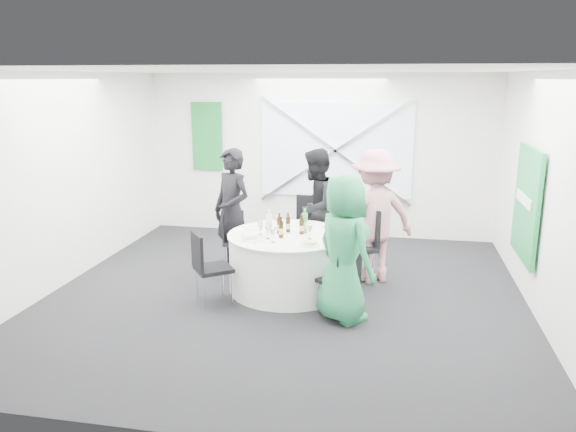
% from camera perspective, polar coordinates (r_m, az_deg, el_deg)
% --- Properties ---
extents(floor, '(6.00, 6.00, 0.00)m').
position_cam_1_polar(floor, '(7.28, -0.30, -8.04)').
color(floor, black).
rests_on(floor, ground).
extents(ceiling, '(6.00, 6.00, 0.00)m').
position_cam_1_polar(ceiling, '(6.75, -0.33, 14.58)').
color(ceiling, silver).
rests_on(ceiling, wall_back).
extents(wall_back, '(6.00, 0.00, 6.00)m').
position_cam_1_polar(wall_back, '(9.80, 3.12, 6.14)').
color(wall_back, white).
rests_on(wall_back, floor).
extents(wall_front, '(6.00, 0.00, 6.00)m').
position_cam_1_polar(wall_front, '(4.07, -8.60, -5.17)').
color(wall_front, white).
rests_on(wall_front, floor).
extents(wall_left, '(0.00, 6.00, 6.00)m').
position_cam_1_polar(wall_left, '(8.01, -21.90, 3.42)').
color(wall_left, white).
rests_on(wall_left, floor).
extents(wall_right, '(0.00, 6.00, 6.00)m').
position_cam_1_polar(wall_right, '(6.96, 24.71, 1.68)').
color(wall_right, white).
rests_on(wall_right, floor).
extents(window_panel, '(2.60, 0.03, 1.60)m').
position_cam_1_polar(window_panel, '(9.71, 4.86, 6.64)').
color(window_panel, silver).
rests_on(window_panel, wall_back).
extents(window_brace_a, '(2.63, 0.05, 1.84)m').
position_cam_1_polar(window_brace_a, '(9.67, 4.84, 6.61)').
color(window_brace_a, silver).
rests_on(window_brace_a, window_panel).
extents(window_brace_b, '(2.63, 0.05, 1.84)m').
position_cam_1_polar(window_brace_b, '(9.67, 4.84, 6.61)').
color(window_brace_b, silver).
rests_on(window_brace_b, window_panel).
extents(green_banner, '(0.55, 0.04, 1.20)m').
position_cam_1_polar(green_banner, '(10.18, -8.23, 8.01)').
color(green_banner, '#166F28').
rests_on(green_banner, wall_back).
extents(green_sign, '(0.05, 1.20, 1.40)m').
position_cam_1_polar(green_sign, '(7.56, 23.09, 1.17)').
color(green_sign, '#198B3E').
rests_on(green_sign, wall_right).
extents(banquet_table, '(1.56, 1.56, 0.76)m').
position_cam_1_polar(banquet_table, '(7.33, -0.00, -4.70)').
color(banquet_table, silver).
rests_on(banquet_table, floor).
extents(chair_back, '(0.51, 0.52, 1.03)m').
position_cam_1_polar(chair_back, '(8.25, 2.12, -0.94)').
color(chair_back, black).
rests_on(chair_back, floor).
extents(chair_back_left, '(0.54, 0.54, 0.85)m').
position_cam_1_polar(chair_back_left, '(8.04, -5.10, -2.21)').
color(chair_back_left, black).
rests_on(chair_back_left, floor).
extents(chair_back_right, '(0.63, 0.63, 1.04)m').
position_cam_1_polar(chair_back_right, '(7.58, 7.63, -2.37)').
color(chair_back_right, black).
rests_on(chair_back_right, floor).
extents(chair_front_right, '(0.54, 0.54, 0.84)m').
position_cam_1_polar(chair_front_right, '(6.52, 5.54, -6.16)').
color(chair_front_right, black).
rests_on(chair_front_right, floor).
extents(chair_front_left, '(0.58, 0.58, 0.91)m').
position_cam_1_polar(chair_front_left, '(6.90, -8.26, -4.71)').
color(chair_front_left, black).
rests_on(chair_front_left, floor).
extents(person_man_back_left, '(0.77, 0.71, 1.77)m').
position_cam_1_polar(person_man_back_left, '(7.95, -5.71, 0.50)').
color(person_man_back_left, black).
rests_on(person_man_back_left, floor).
extents(person_man_back, '(0.59, 0.91, 1.73)m').
position_cam_1_polar(person_man_back, '(8.23, 2.77, 0.87)').
color(person_man_back, black).
rests_on(person_man_back, floor).
extents(person_woman_pink, '(1.29, 1.03, 1.81)m').
position_cam_1_polar(person_woman_pink, '(7.62, 8.76, -0.04)').
color(person_woman_pink, '#BB7981').
rests_on(person_woman_pink, floor).
extents(person_woman_green, '(0.97, 0.96, 1.69)m').
position_cam_1_polar(person_woman_green, '(6.35, 5.70, -3.34)').
color(person_woman_green, '#23814C').
rests_on(person_woman_green, floor).
extents(plate_back, '(0.29, 0.29, 0.01)m').
position_cam_1_polar(plate_back, '(7.70, 0.74, -0.78)').
color(plate_back, white).
rests_on(plate_back, banquet_table).
extents(plate_back_left, '(0.25, 0.25, 0.01)m').
position_cam_1_polar(plate_back_left, '(7.51, -3.42, -1.20)').
color(plate_back_left, white).
rests_on(plate_back_left, banquet_table).
extents(plate_back_right, '(0.25, 0.25, 0.04)m').
position_cam_1_polar(plate_back_right, '(7.47, 4.31, -1.23)').
color(plate_back_right, white).
rests_on(plate_back_right, banquet_table).
extents(plate_front_right, '(0.26, 0.26, 0.04)m').
position_cam_1_polar(plate_front_right, '(6.77, 2.24, -2.79)').
color(plate_front_right, white).
rests_on(plate_front_right, banquet_table).
extents(plate_front_left, '(0.27, 0.27, 0.01)m').
position_cam_1_polar(plate_front_left, '(6.98, -3.73, -2.37)').
color(plate_front_left, white).
rests_on(plate_front_left, banquet_table).
extents(napkin, '(0.21, 0.20, 0.05)m').
position_cam_1_polar(napkin, '(6.97, -3.98, -2.12)').
color(napkin, silver).
rests_on(napkin, plate_front_left).
extents(beer_bottle_a, '(0.06, 0.06, 0.27)m').
position_cam_1_polar(beer_bottle_a, '(7.21, -0.89, -1.00)').
color(beer_bottle_a, '#351E09').
rests_on(beer_bottle_a, banquet_table).
extents(beer_bottle_b, '(0.06, 0.06, 0.26)m').
position_cam_1_polar(beer_bottle_b, '(7.30, 0.01, -0.88)').
color(beer_bottle_b, '#351E09').
rests_on(beer_bottle_b, banquet_table).
extents(beer_bottle_c, '(0.06, 0.06, 0.26)m').
position_cam_1_polar(beer_bottle_c, '(7.20, 1.39, -1.09)').
color(beer_bottle_c, '#351E09').
rests_on(beer_bottle_c, banquet_table).
extents(beer_bottle_d, '(0.06, 0.06, 0.27)m').
position_cam_1_polar(beer_bottle_d, '(7.03, -0.70, -1.39)').
color(beer_bottle_d, '#351E09').
rests_on(beer_bottle_d, banquet_table).
extents(green_water_bottle, '(0.08, 0.08, 0.32)m').
position_cam_1_polar(green_water_bottle, '(7.26, 1.71, -0.73)').
color(green_water_bottle, green).
rests_on(green_water_bottle, banquet_table).
extents(clear_water_bottle, '(0.08, 0.08, 0.31)m').
position_cam_1_polar(clear_water_bottle, '(7.25, -1.95, -0.81)').
color(clear_water_bottle, white).
rests_on(clear_water_bottle, banquet_table).
extents(wine_glass_a, '(0.07, 0.07, 0.17)m').
position_cam_1_polar(wine_glass_a, '(7.18, -2.85, -0.93)').
color(wine_glass_a, white).
rests_on(wine_glass_a, banquet_table).
extents(wine_glass_b, '(0.07, 0.07, 0.17)m').
position_cam_1_polar(wine_glass_b, '(7.04, -2.82, -1.22)').
color(wine_glass_b, white).
rests_on(wine_glass_b, banquet_table).
extents(wine_glass_c, '(0.07, 0.07, 0.17)m').
position_cam_1_polar(wine_glass_c, '(7.47, -1.24, -0.31)').
color(wine_glass_c, white).
rests_on(wine_glass_c, banquet_table).
extents(wine_glass_d, '(0.07, 0.07, 0.17)m').
position_cam_1_polar(wine_glass_d, '(6.99, -2.08, -1.33)').
color(wine_glass_d, white).
rests_on(wine_glass_d, banquet_table).
extents(wine_glass_e, '(0.07, 0.07, 0.17)m').
position_cam_1_polar(wine_glass_e, '(6.84, -1.54, -1.67)').
color(wine_glass_e, white).
rests_on(wine_glass_e, banquet_table).
extents(wine_glass_f, '(0.07, 0.07, 0.17)m').
position_cam_1_polar(wine_glass_f, '(6.97, 2.23, -1.36)').
color(wine_glass_f, white).
rests_on(wine_glass_f, banquet_table).
extents(fork_a, '(0.08, 0.14, 0.01)m').
position_cam_1_polar(fork_a, '(7.67, -2.61, -0.90)').
color(fork_a, silver).
rests_on(fork_a, banquet_table).
extents(knife_a, '(0.08, 0.14, 0.01)m').
position_cam_1_polar(knife_a, '(7.44, -4.12, -1.38)').
color(knife_a, silver).
rests_on(knife_a, banquet_table).
extents(fork_b, '(0.08, 0.14, 0.01)m').
position_cam_1_polar(fork_b, '(7.22, 4.57, -1.88)').
color(fork_b, silver).
rests_on(fork_b, banquet_table).
extents(knife_b, '(0.08, 0.14, 0.01)m').
position_cam_1_polar(knife_b, '(7.53, 3.71, -1.19)').
color(knife_b, silver).
rests_on(knife_b, banquet_table).
extents(fork_c, '(0.10, 0.13, 0.01)m').
position_cam_1_polar(fork_c, '(7.18, -4.57, -1.95)').
color(fork_c, silver).
rests_on(fork_c, banquet_table).
extents(knife_c, '(0.10, 0.13, 0.01)m').
position_cam_1_polar(knife_c, '(6.86, -3.57, -2.70)').
color(knife_c, silver).
rests_on(knife_c, banquet_table).
extents(fork_d, '(0.11, 0.12, 0.01)m').
position_cam_1_polar(fork_d, '(6.70, 1.66, -3.08)').
color(fork_d, silver).
rests_on(fork_d, banquet_table).
extents(knife_d, '(0.11, 0.13, 0.01)m').
position_cam_1_polar(knife_d, '(6.93, 4.00, -2.52)').
color(knife_d, silver).
rests_on(knife_d, banquet_table).
extents(fork_e, '(0.15, 0.02, 0.01)m').
position_cam_1_polar(fork_e, '(7.71, 2.03, -0.80)').
color(fork_e, silver).
rests_on(fork_e, banquet_table).
extents(knife_e, '(0.15, 0.02, 0.01)m').
position_cam_1_polar(knife_e, '(7.77, -0.48, -0.68)').
color(knife_e, silver).
rests_on(knife_e, banquet_table).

